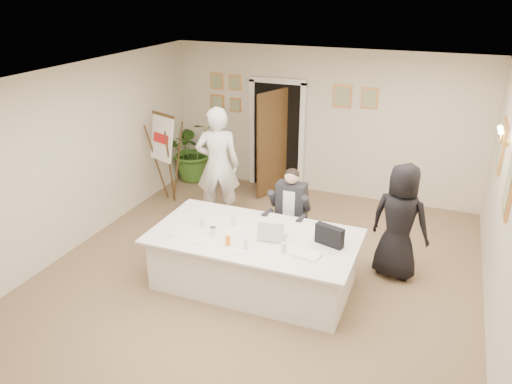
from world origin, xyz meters
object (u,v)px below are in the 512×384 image
at_px(potted_palm, 194,149).
at_px(seated_man, 290,212).
at_px(paper_stack, 307,255).
at_px(standing_woman, 400,222).
at_px(laptop, 274,228).
at_px(standing_man, 218,165).
at_px(laptop_bag, 329,236).
at_px(steel_jug, 213,231).
at_px(oj_glass, 228,241).
at_px(conference_table, 254,260).
at_px(flip_chart, 168,162).

bearing_deg(potted_palm, seated_man, -38.78).
distance_m(seated_man, paper_stack, 1.42).
xyz_separation_m(standing_woman, laptop, (-1.51, -0.96, 0.07)).
height_order(seated_man, standing_man, standing_man).
relative_size(standing_man, paper_stack, 6.24).
bearing_deg(seated_man, standing_man, 157.80).
bearing_deg(laptop_bag, laptop, -156.84).
relative_size(potted_palm, steel_jug, 11.78).
distance_m(standing_woman, potted_palm, 5.00).
bearing_deg(potted_palm, standing_woman, -27.42).
xyz_separation_m(potted_palm, steel_jug, (2.15, -3.48, 0.18)).
distance_m(paper_stack, steel_jug, 1.32).
height_order(laptop_bag, steel_jug, laptop_bag).
height_order(standing_man, laptop, standing_man).
bearing_deg(oj_glass, potted_palm, 123.77).
xyz_separation_m(laptop_bag, oj_glass, (-1.21, -0.48, -0.07)).
height_order(conference_table, potted_palm, potted_palm).
height_order(flip_chart, oj_glass, flip_chart).
distance_m(standing_woman, laptop_bag, 1.18).
height_order(seated_man, flip_chart, flip_chart).
relative_size(seated_man, potted_palm, 1.08).
height_order(seated_man, laptop, seated_man).
distance_m(standing_man, oj_glass, 2.36).
bearing_deg(standing_woman, paper_stack, 66.73).
relative_size(potted_palm, laptop_bag, 3.39).
bearing_deg(conference_table, laptop, 6.08).
bearing_deg(paper_stack, conference_table, 161.69).
relative_size(flip_chart, steel_jug, 15.21).
bearing_deg(laptop, steel_jug, -173.16).
relative_size(laptop_bag, paper_stack, 1.18).
xyz_separation_m(potted_palm, oj_glass, (2.45, -3.66, 0.19)).
height_order(standing_man, potted_palm, standing_man).
xyz_separation_m(seated_man, flip_chart, (-2.74, 1.07, 0.08)).
relative_size(conference_table, standing_man, 1.36).
bearing_deg(standing_woman, potted_palm, -13.18).
bearing_deg(standing_woman, standing_man, 1.56).
bearing_deg(standing_woman, conference_table, 43.30).
height_order(paper_stack, steel_jug, steel_jug).
relative_size(laptop, steel_jug, 3.30).
distance_m(conference_table, laptop_bag, 1.13).
distance_m(standing_woman, paper_stack, 1.58).
bearing_deg(laptop_bag, oj_glass, -140.94).
xyz_separation_m(standing_man, steel_jug, (0.83, -1.88, -0.18)).
bearing_deg(laptop_bag, conference_table, -156.79).
bearing_deg(seated_man, conference_table, -98.21).
distance_m(standing_man, laptop_bag, 2.82).
distance_m(potted_palm, paper_stack, 4.97).
bearing_deg(standing_woman, laptop, 46.66).
relative_size(conference_table, standing_woman, 1.64).
relative_size(flip_chart, standing_woman, 1.00).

